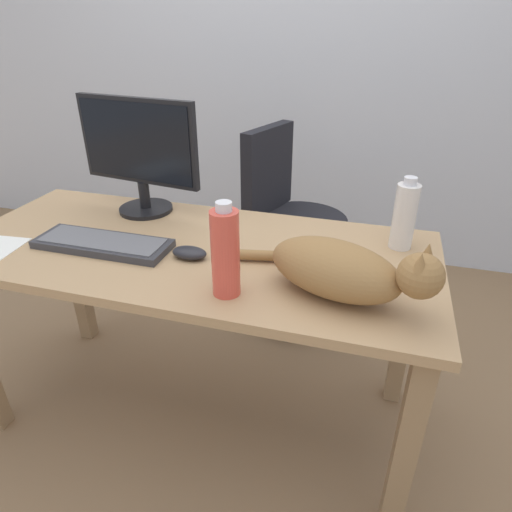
% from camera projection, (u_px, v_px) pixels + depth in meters
% --- Properties ---
extents(ground_plane, '(8.00, 8.00, 0.00)m').
position_uv_depth(ground_plane, '(204.00, 409.00, 1.77)').
color(ground_plane, '#846647').
extents(back_wall, '(6.00, 0.04, 2.60)m').
position_uv_depth(back_wall, '(296.00, 34.00, 2.46)').
color(back_wall, silver).
rests_on(back_wall, ground_plane).
extents(desk, '(1.56, 0.69, 0.73)m').
position_uv_depth(desk, '(193.00, 274.00, 1.48)').
color(desk, tan).
rests_on(desk, ground_plane).
extents(office_chair, '(0.50, 0.48, 0.95)m').
position_uv_depth(office_chair, '(290.00, 241.00, 2.17)').
color(office_chair, black).
rests_on(office_chair, ground_plane).
extents(monitor, '(0.48, 0.20, 0.42)m').
position_uv_depth(monitor, '(139.00, 152.00, 1.59)').
color(monitor, black).
rests_on(monitor, desk).
extents(keyboard, '(0.44, 0.15, 0.03)m').
position_uv_depth(keyboard, '(103.00, 243.00, 1.42)').
color(keyboard, '#333338').
rests_on(keyboard, desk).
extents(cat, '(0.58, 0.29, 0.20)m').
position_uv_depth(cat, '(343.00, 269.00, 1.14)').
color(cat, olive).
rests_on(cat, desk).
extents(computer_mouse, '(0.11, 0.06, 0.04)m').
position_uv_depth(computer_mouse, '(189.00, 253.00, 1.35)').
color(computer_mouse, '#232328').
rests_on(computer_mouse, desk).
extents(water_bottle, '(0.07, 0.07, 0.26)m').
position_uv_depth(water_bottle, '(225.00, 253.00, 1.13)').
color(water_bottle, '#D84C3D').
rests_on(water_bottle, desk).
extents(spray_bottle, '(0.07, 0.07, 0.23)m').
position_uv_depth(spray_bottle, '(405.00, 216.00, 1.38)').
color(spray_bottle, silver).
rests_on(spray_bottle, desk).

